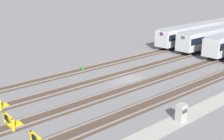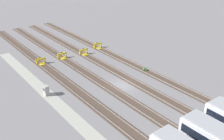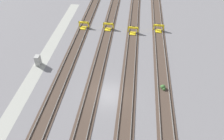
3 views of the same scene
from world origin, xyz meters
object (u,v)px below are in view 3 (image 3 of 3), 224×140
bumper_stop_near_inner_track (108,27)px  electrical_cabinet (38,60)px  weed_clump (163,87)px  bumper_stop_nearest_track (84,25)px  bumper_stop_middle_track (133,31)px  bumper_stop_far_inner_track (159,28)px

bumper_stop_near_inner_track → electrical_cabinet: (11.84, -9.14, 0.29)m
weed_clump → bumper_stop_near_inner_track: bearing=-147.6°
bumper_stop_nearest_track → bumper_stop_near_inner_track: size_ratio=1.00×
bumper_stop_near_inner_track → bumper_stop_middle_track: size_ratio=1.00×
bumper_stop_near_inner_track → bumper_stop_far_inner_track: size_ratio=1.00×
bumper_stop_near_inner_track → bumper_stop_far_inner_track: bearing=92.9°
bumper_stop_middle_track → bumper_stop_far_inner_track: (-1.39, 4.72, 0.00)m
bumper_stop_near_inner_track → weed_clump: bumper_stop_near_inner_track is taller
electrical_cabinet → weed_clump: (3.00, 18.55, -0.56)m
bumper_stop_nearest_track → bumper_stop_far_inner_track: same height
bumper_stop_nearest_track → bumper_stop_near_inner_track: bearing=90.5°
bumper_stop_near_inner_track → bumper_stop_middle_track: bearing=79.0°
bumper_stop_far_inner_track → electrical_cabinet: (12.32, -18.58, 0.29)m
bumper_stop_near_inner_track → bumper_stop_middle_track: (0.91, 4.72, 0.00)m
bumper_stop_nearest_track → bumper_stop_near_inner_track: same height
bumper_stop_nearest_track → weed_clump: (14.80, 14.13, -0.27)m
bumper_stop_middle_track → weed_clump: bumper_stop_middle_track is taller
bumper_stop_middle_track → electrical_cabinet: (10.93, -13.86, 0.29)m
weed_clump → bumper_stop_middle_track: bearing=-161.4°
bumper_stop_near_inner_track → weed_clump: (14.84, 9.41, -0.27)m
bumper_stop_middle_track → electrical_cabinet: size_ratio=1.25×
bumper_stop_nearest_track → bumper_stop_middle_track: (0.87, 9.45, 0.00)m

